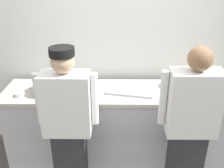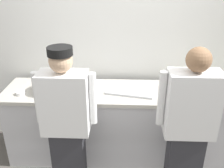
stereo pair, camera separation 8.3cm
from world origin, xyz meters
name	(u,v)px [view 1 (the left image)]	position (x,y,z in m)	size (l,w,h in m)	color
wall_back	(120,41)	(0.00, 0.80, 1.37)	(4.24, 0.10, 2.74)	white
prep_counter	(120,124)	(0.00, 0.34, 0.46)	(2.70, 0.65, 0.91)	silver
chef_near_left	(68,123)	(-0.51, -0.25, 0.85)	(0.58, 0.24, 1.60)	#2D2D33
chef_center	(190,125)	(0.63, -0.27, 0.85)	(0.60, 0.24, 1.62)	#2D2D33
plate_stack_front	(94,86)	(-0.31, 0.42, 0.93)	(0.23, 0.23, 0.05)	white
plate_stack_rear	(176,84)	(0.65, 0.44, 0.95)	(0.24, 0.24, 0.10)	white
mixing_bowl_steel	(48,87)	(-0.82, 0.30, 0.97)	(0.34, 0.34, 0.12)	#B7BABF
sheet_tray	(130,90)	(0.11, 0.33, 0.92)	(0.53, 0.29, 0.02)	#B7BABF
squeeze_bottle_primary	(216,87)	(1.05, 0.26, 0.99)	(0.05, 0.05, 0.18)	#56A333
squeeze_bottle_secondary	(194,86)	(0.81, 0.29, 1.00)	(0.06, 0.06, 0.19)	orange
squeeze_bottle_spare	(217,82)	(1.11, 0.40, 0.99)	(0.05, 0.05, 0.18)	#56A333
ramekin_green_sauce	(20,94)	(-1.11, 0.20, 0.93)	(0.10, 0.10, 0.04)	white
ramekin_yellow_sauce	(68,83)	(-0.63, 0.48, 0.93)	(0.10, 0.10, 0.05)	white
ramekin_orange_sauce	(90,93)	(-0.34, 0.23, 0.93)	(0.10, 0.10, 0.05)	white
deli_cup	(214,94)	(0.99, 0.16, 0.96)	(0.09, 0.09, 0.11)	white
chefs_knife	(199,88)	(0.92, 0.42, 0.91)	(0.28, 0.03, 0.02)	#B7BABF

